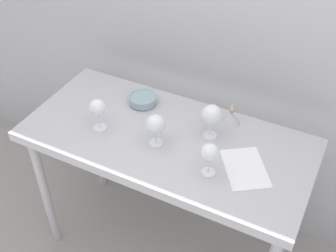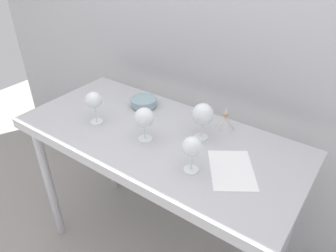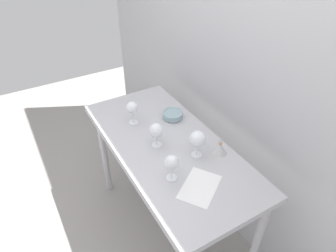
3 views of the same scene
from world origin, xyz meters
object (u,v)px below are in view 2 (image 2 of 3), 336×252
(wine_glass_near_right, at_px, (192,147))
(tasting_sheet_upper, at_px, (232,170))
(wine_glass_near_center, at_px, (144,118))
(wine_glass_far_right, at_px, (203,115))
(decanter_funnel, at_px, (225,122))
(wine_glass_near_left, at_px, (94,101))
(tasting_bowl, at_px, (144,102))

(wine_glass_near_right, bearing_deg, tasting_sheet_upper, 35.54)
(wine_glass_near_right, xyz_separation_m, wine_glass_near_center, (-0.29, 0.06, -0.00))
(wine_glass_near_right, xyz_separation_m, wine_glass_far_right, (-0.09, 0.23, 0.01))
(wine_glass_far_right, xyz_separation_m, decanter_funnel, (0.05, 0.13, -0.09))
(wine_glass_near_right, height_order, wine_glass_near_center, wine_glass_near_center)
(wine_glass_near_left, relative_size, wine_glass_near_center, 1.03)
(wine_glass_near_left, distance_m, decanter_funnel, 0.65)
(decanter_funnel, bearing_deg, tasting_sheet_upper, -57.51)
(tasting_bowl, bearing_deg, wine_glass_near_right, -31.60)
(wine_glass_near_right, height_order, tasting_bowl, wine_glass_near_right)
(wine_glass_near_right, relative_size, tasting_bowl, 1.10)
(wine_glass_far_right, relative_size, tasting_bowl, 1.21)
(tasting_sheet_upper, bearing_deg, tasting_bowl, 127.51)
(wine_glass_near_left, xyz_separation_m, tasting_sheet_upper, (0.73, 0.06, -0.12))
(wine_glass_near_left, relative_size, decanter_funnel, 1.38)
(tasting_sheet_upper, bearing_deg, wine_glass_far_right, 115.10)
(wine_glass_far_right, xyz_separation_m, tasting_sheet_upper, (0.22, -0.13, -0.12))
(wine_glass_far_right, relative_size, decanter_funnel, 1.45)
(wine_glass_near_right, relative_size, wine_glass_far_right, 0.91)
(wine_glass_far_right, xyz_separation_m, tasting_bowl, (-0.41, 0.08, -0.10))
(tasting_sheet_upper, xyz_separation_m, tasting_bowl, (-0.64, 0.21, 0.03))
(wine_glass_near_left, bearing_deg, decanter_funnel, 30.26)
(wine_glass_near_left, bearing_deg, wine_glass_near_center, 4.95)
(wine_glass_near_right, height_order, wine_glass_far_right, wine_glass_far_right)
(decanter_funnel, bearing_deg, wine_glass_near_right, -84.71)
(wine_glass_near_center, bearing_deg, wine_glass_near_right, -12.42)
(wine_glass_near_left, xyz_separation_m, tasting_bowl, (0.09, 0.27, -0.10))
(tasting_sheet_upper, height_order, decanter_funnel, decanter_funnel)
(tasting_sheet_upper, relative_size, tasting_bowl, 1.74)
(wine_glass_near_center, height_order, tasting_sheet_upper, wine_glass_near_center)
(wine_glass_near_right, xyz_separation_m, decanter_funnel, (-0.03, 0.36, -0.08))
(wine_glass_near_left, distance_m, tasting_sheet_upper, 0.74)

